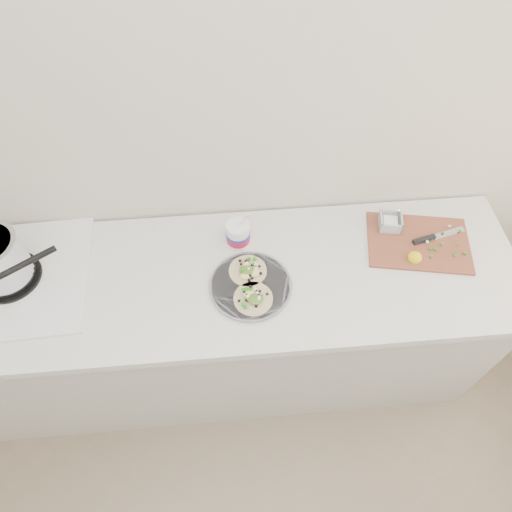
{
  "coord_description": "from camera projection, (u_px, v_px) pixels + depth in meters",
  "views": [
    {
      "loc": [
        0.08,
        0.44,
        2.39
      ],
      "look_at": [
        0.17,
        1.46,
        0.96
      ],
      "focal_mm": 32.0,
      "sensor_mm": 36.0,
      "label": 1
    }
  ],
  "objects": [
    {
      "name": "cutboard",
      "position": [
        418.0,
        239.0,
        1.86
      ],
      "size": [
        0.45,
        0.36,
        0.07
      ],
      "rotation": [
        0.0,
        0.0,
        -0.19
      ],
      "color": "brown",
      "rests_on": "counter"
    },
    {
      "name": "counter",
      "position": [
        220.0,
        326.0,
        2.14
      ],
      "size": [
        2.44,
        0.66,
        0.9
      ],
      "color": "beige",
      "rests_on": "ground"
    },
    {
      "name": "stove",
      "position": [
        1.0,
        266.0,
        1.69
      ],
      "size": [
        0.61,
        0.56,
        0.28
      ],
      "rotation": [
        0.0,
        0.0,
        0.04
      ],
      "color": "silver",
      "rests_on": "counter"
    },
    {
      "name": "taco_plate",
      "position": [
        250.0,
        284.0,
        1.73
      ],
      "size": [
        0.32,
        0.32,
        0.04
      ],
      "rotation": [
        0.0,
        0.0,
        -0.19
      ],
      "color": "slate",
      "rests_on": "counter"
    },
    {
      "name": "tub",
      "position": [
        239.0,
        233.0,
        1.81
      ],
      "size": [
        0.1,
        0.1,
        0.22
      ],
      "rotation": [
        0.0,
        0.0,
        -0.19
      ],
      "color": "white",
      "rests_on": "counter"
    }
  ]
}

